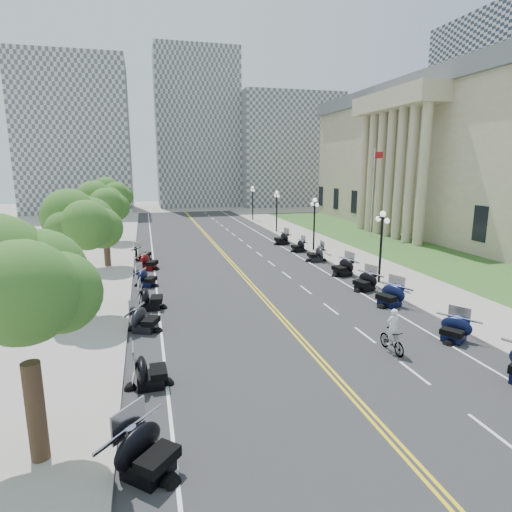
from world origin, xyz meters
TOP-DOWN VIEW (x-y plane):
  - ground at (0.00, 0.00)m, footprint 160.00×160.00m
  - road at (0.00, 10.00)m, footprint 16.00×90.00m
  - centerline_yellow_a at (-0.12, 10.00)m, footprint 0.12×90.00m
  - centerline_yellow_b at (0.12, 10.00)m, footprint 0.12×90.00m
  - edge_line_north at (6.40, 10.00)m, footprint 0.12×90.00m
  - edge_line_south at (-6.40, 10.00)m, footprint 0.12×90.00m
  - lane_dash_3 at (3.20, -12.00)m, footprint 0.12×2.00m
  - lane_dash_4 at (3.20, -8.00)m, footprint 0.12×2.00m
  - lane_dash_5 at (3.20, -4.00)m, footprint 0.12×2.00m
  - lane_dash_6 at (3.20, 0.00)m, footprint 0.12×2.00m
  - lane_dash_7 at (3.20, 4.00)m, footprint 0.12×2.00m
  - lane_dash_8 at (3.20, 8.00)m, footprint 0.12×2.00m
  - lane_dash_9 at (3.20, 12.00)m, footprint 0.12×2.00m
  - lane_dash_10 at (3.20, 16.00)m, footprint 0.12×2.00m
  - lane_dash_11 at (3.20, 20.00)m, footprint 0.12×2.00m
  - lane_dash_12 at (3.20, 24.00)m, footprint 0.12×2.00m
  - lane_dash_13 at (3.20, 28.00)m, footprint 0.12×2.00m
  - lane_dash_14 at (3.20, 32.00)m, footprint 0.12×2.00m
  - lane_dash_15 at (3.20, 36.00)m, footprint 0.12×2.00m
  - lane_dash_16 at (3.20, 40.00)m, footprint 0.12×2.00m
  - lane_dash_17 at (3.20, 44.00)m, footprint 0.12×2.00m
  - lane_dash_18 at (3.20, 48.00)m, footprint 0.12×2.00m
  - lane_dash_19 at (3.20, 52.00)m, footprint 0.12×2.00m
  - sidewalk_north at (10.50, 10.00)m, footprint 5.00×90.00m
  - sidewalk_south at (-10.50, 10.00)m, footprint 5.00×90.00m
  - lawn at (17.50, 18.00)m, footprint 9.00×60.00m
  - civic_building at (32.00, 22.00)m, footprint 26.00×51.00m
  - distant_block_a at (-18.00, 62.00)m, footprint 18.00×14.00m
  - distant_block_b at (4.00, 68.00)m, footprint 16.00×12.00m
  - distant_block_c at (22.00, 65.00)m, footprint 20.00×14.00m
  - street_lamp_2 at (8.60, 4.00)m, footprint 0.50×1.20m
  - street_lamp_3 at (8.60, 16.00)m, footprint 0.50×1.20m
  - street_lamp_4 at (8.60, 28.00)m, footprint 0.50×1.20m
  - street_lamp_5 at (8.60, 40.00)m, footprint 0.50×1.20m
  - flagpole at (18.00, 22.00)m, footprint 1.10×0.20m
  - tree_1 at (-10.00, -10.00)m, footprint 4.80×4.80m
  - tree_2 at (-10.00, 2.00)m, footprint 4.80×4.80m
  - tree_3 at (-10.00, 14.00)m, footprint 4.80×4.80m
  - tree_4 at (-10.00, 26.00)m, footprint 4.80×4.80m
  - motorcycle_n_4 at (6.88, -5.68)m, footprint 2.49×2.49m
  - motorcycle_n_5 at (6.75, -0.36)m, footprint 2.60×2.60m
  - motorcycle_n_6 at (6.91, 2.91)m, footprint 2.45×2.45m
  - motorcycle_n_7 at (7.23, 6.82)m, footprint 2.42×2.42m
  - motorcycle_n_8 at (7.12, 11.85)m, footprint 2.19×2.19m
  - motorcycle_n_9 at (7.10, 16.14)m, footprint 1.92×1.92m
  - motorcycle_n_10 at (6.77, 20.25)m, footprint 2.25×2.25m
  - motorcycle_s_3 at (-7.11, -11.24)m, footprint 3.03×3.03m
  - motorcycle_s_4 at (-6.99, -6.44)m, footprint 1.98×1.98m
  - motorcycle_s_5 at (-7.15, -0.78)m, footprint 2.57×2.57m
  - motorcycle_s_6 at (-6.81, 2.59)m, footprint 2.24×2.24m
  - motorcycle_s_7 at (-7.00, 7.48)m, footprint 2.40×2.40m
  - motorcycle_s_8 at (-6.84, 12.42)m, footprint 2.62×2.62m
  - motorcycle_s_9 at (-7.25, 16.14)m, footprint 2.50×2.50m
  - bicycle at (3.37, -6.04)m, footprint 0.58×1.79m
  - cyclist_rider at (3.37, -6.04)m, footprint 0.61×0.40m

SIDE VIEW (x-z plane):
  - ground at x=0.00m, z-range 0.00..0.00m
  - road at x=0.00m, z-range 0.00..0.01m
  - centerline_yellow_a at x=-0.12m, z-range 0.01..0.01m
  - centerline_yellow_b at x=0.12m, z-range 0.01..0.01m
  - edge_line_north at x=6.40m, z-range 0.01..0.01m
  - edge_line_south at x=-6.40m, z-range 0.01..0.01m
  - lane_dash_3 at x=3.20m, z-range 0.01..0.01m
  - lane_dash_4 at x=3.20m, z-range 0.01..0.01m
  - lane_dash_5 at x=3.20m, z-range 0.01..0.01m
  - lane_dash_6 at x=3.20m, z-range 0.01..0.01m
  - lane_dash_7 at x=3.20m, z-range 0.01..0.01m
  - lane_dash_8 at x=3.20m, z-range 0.01..0.01m
  - lane_dash_9 at x=3.20m, z-range 0.01..0.01m
  - lane_dash_10 at x=3.20m, z-range 0.01..0.01m
  - lane_dash_11 at x=3.20m, z-range 0.01..0.01m
  - lane_dash_12 at x=3.20m, z-range 0.01..0.01m
  - lane_dash_13 at x=3.20m, z-range 0.01..0.01m
  - lane_dash_14 at x=3.20m, z-range 0.01..0.01m
  - lane_dash_15 at x=3.20m, z-range 0.01..0.01m
  - lane_dash_16 at x=3.20m, z-range 0.01..0.01m
  - lane_dash_17 at x=3.20m, z-range 0.01..0.01m
  - lane_dash_18 at x=3.20m, z-range 0.01..0.01m
  - lane_dash_19 at x=3.20m, z-range 0.01..0.01m
  - lawn at x=17.50m, z-range 0.00..0.10m
  - sidewalk_north at x=10.50m, z-range 0.00..0.15m
  - sidewalk_south at x=-10.50m, z-range 0.00..0.15m
  - bicycle at x=3.37m, z-range 0.00..1.06m
  - motorcycle_n_9 at x=7.10m, z-range 0.00..1.25m
  - motorcycle_n_4 at x=6.88m, z-range 0.00..1.26m
  - motorcycle_s_7 at x=-7.00m, z-range 0.00..1.27m
  - motorcycle_s_9 at x=-7.25m, z-range 0.00..1.30m
  - motorcycle_n_6 at x=6.91m, z-range 0.00..1.34m
  - motorcycle_s_4 at x=-6.99m, z-range 0.00..1.35m
  - motorcycle_s_5 at x=-7.15m, z-range 0.00..1.36m
  - motorcycle_n_10 at x=6.77m, z-range 0.00..1.38m
  - motorcycle_s_8 at x=-6.84m, z-range 0.00..1.39m
  - motorcycle_n_5 at x=6.75m, z-range 0.00..1.41m
  - motorcycle_n_8 at x=7.12m, z-range 0.00..1.42m
  - motorcycle_s_6 at x=-6.81m, z-range 0.00..1.44m
  - motorcycle_n_7 at x=7.23m, z-range 0.00..1.44m
  - motorcycle_s_3 at x=-7.11m, z-range 0.00..1.50m
  - cyclist_rider at x=3.37m, z-range 1.06..2.72m
  - street_lamp_2 at x=8.60m, z-range 0.15..5.05m
  - street_lamp_3 at x=8.60m, z-range 0.15..5.05m
  - street_lamp_4 at x=8.60m, z-range 0.15..5.05m
  - street_lamp_5 at x=8.60m, z-range 0.15..5.05m
  - tree_1 at x=-10.00m, z-range 0.15..9.35m
  - tree_2 at x=-10.00m, z-range 0.15..9.35m
  - tree_3 at x=-10.00m, z-range 0.15..9.35m
  - tree_4 at x=-10.00m, z-range 0.15..9.35m
  - flagpole at x=18.00m, z-range 0.00..10.00m
  - civic_building at x=32.00m, z-range 0.00..17.80m
  - distant_block_c at x=22.00m, z-range 0.00..22.00m
  - distant_block_a at x=-18.00m, z-range 0.00..26.00m
  - distant_block_b at x=4.00m, z-range 0.00..30.00m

